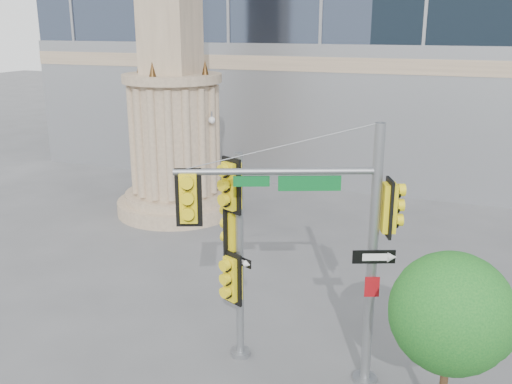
% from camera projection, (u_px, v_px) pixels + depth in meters
% --- Properties ---
extents(ground, '(120.00, 120.00, 0.00)m').
position_uv_depth(ground, '(226.00, 379.00, 11.33)').
color(ground, '#545456').
rests_on(ground, ground).
extents(monument, '(4.40, 4.40, 16.60)m').
position_uv_depth(monument, '(171.00, 61.00, 19.88)').
color(monument, gray).
rests_on(monument, ground).
extents(main_signal_pole, '(3.79, 1.83, 5.15)m').
position_uv_depth(main_signal_pole, '(323.00, 230.00, 10.35)').
color(main_signal_pole, slate).
rests_on(main_signal_pole, ground).
extents(secondary_signal_pole, '(0.75, 0.74, 4.42)m').
position_uv_depth(secondary_signal_pole, '(234.00, 242.00, 11.39)').
color(secondary_signal_pole, slate).
rests_on(secondary_signal_pole, ground).
extents(street_tree, '(2.09, 2.04, 3.26)m').
position_uv_depth(street_tree, '(453.00, 318.00, 9.37)').
color(street_tree, gray).
rests_on(street_tree, ground).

